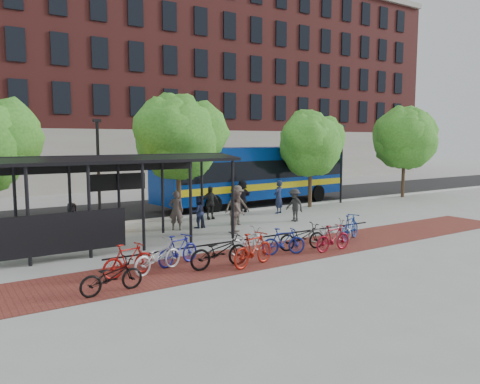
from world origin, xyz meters
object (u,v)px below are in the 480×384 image
pedestrian_7 (278,197)px  tree_c (311,142)px  pedestrian_4 (210,203)px  pedestrian_2 (198,212)px  bike_6 (247,240)px  bus (255,172)px  bike_8 (302,237)px  bus_shelter (101,171)px  pedestrian_9 (295,205)px  bike_9 (333,238)px  pedestrian_1 (176,211)px  lamp_post_left (99,170)px  pedestrian_3 (237,205)px  pedestrian_5 (242,196)px  bike_3 (178,250)px  bike_4 (219,251)px  bike_7 (284,241)px  bike_5 (253,249)px  lamp_post_right (342,161)px  bike_11 (350,227)px  pedestrian_8 (237,212)px  bike_2 (158,256)px  tree_d (405,135)px  bike_10 (330,231)px  bike_1 (128,260)px  tree_b (179,134)px  bike_0 (112,276)px

pedestrian_7 → tree_c: bearing=171.9°
pedestrian_4 → pedestrian_2: bearing=-126.3°
bike_6 → pedestrian_2: size_ratio=1.17×
bus → bike_8: (-5.67, -11.13, -1.61)m
bus_shelter → pedestrian_2: size_ratio=6.95×
pedestrian_2 → pedestrian_9: 5.12m
bike_9 → pedestrian_1: size_ratio=0.92×
lamp_post_left → pedestrian_3: bearing=-27.0°
bike_9 → pedestrian_5: 10.00m
bike_3 → lamp_post_left: bearing=-15.5°
lamp_post_left → bike_4: 9.44m
bike_7 → bike_8: (1.06, 0.21, 0.01)m
tree_c → bike_5: size_ratio=3.11×
lamp_post_right → pedestrian_5: 7.95m
pedestrian_9 → bike_11: bearing=-17.8°
pedestrian_8 → bike_11: bearing=-98.5°
bike_2 → bus_shelter: bearing=-14.3°
pedestrian_2 → pedestrian_5: 5.22m
bike_8 → bike_11: bike_11 is taller
tree_d → bike_9: size_ratio=3.88×
lamp_post_right → bike_7: lamp_post_right is taller
bike_9 → pedestrian_3: (-0.05, 6.54, 0.47)m
bike_4 → bike_8: size_ratio=1.09×
bike_7 → pedestrian_3: 6.24m
tree_d → bike_8: size_ratio=3.40×
pedestrian_7 → bike_10: bearing=43.0°
bike_11 → pedestrian_1: size_ratio=1.00×
pedestrian_2 → bike_4: bearing=66.1°
bike_5 → pedestrian_5: pedestrian_5 is taller
bike_7 → pedestrian_9: pedestrian_9 is taller
bus_shelter → bike_10: size_ratio=5.80×
bike_9 → tree_c: bearing=-38.5°
bike_1 → bike_4: size_ratio=0.83×
bus_shelter → bike_1: size_ratio=6.10×
tree_b → bike_0: (-6.73, -9.40, -3.99)m
tree_d → pedestrian_2: 18.76m
tree_d → bike_0: bearing=-159.2°
bike_1 → pedestrian_8: pedestrian_8 is taller
bike_4 → tree_d: bearing=-64.4°
bike_8 → bus_shelter: bearing=65.1°
lamp_post_right → pedestrian_8: size_ratio=2.70×
bike_10 → tree_d: bearing=-38.0°
tree_c → tree_d: (9.01, 0.00, 0.42)m
lamp_post_right → pedestrian_8: lamp_post_right is taller
bike_8 → bike_1: bearing=99.5°
tree_c → tree_d: size_ratio=0.90×
tree_b → tree_d: bearing=0.0°
bike_8 → bus: bearing=-15.1°
tree_b → pedestrian_8: (0.69, -4.35, -3.51)m
pedestrian_5 → bus_shelter: bearing=7.3°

